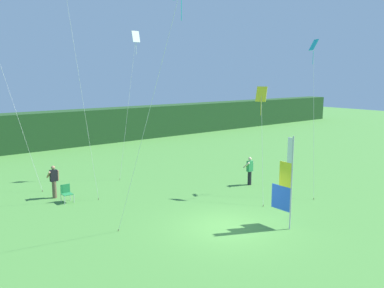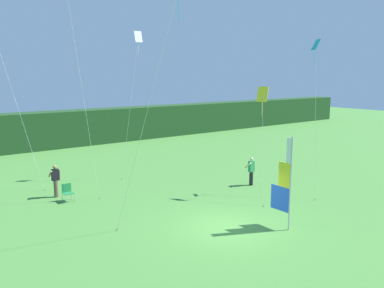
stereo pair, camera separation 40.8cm
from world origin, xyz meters
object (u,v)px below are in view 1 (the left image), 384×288
banner_flag (286,184)px  person_near_banner (54,181)px  kite_yellow_diamond_0 (261,100)px  kite_cyan_diamond_2 (314,58)px  person_mid_field (250,170)px  folding_chair (66,192)px  kite_cyan_diamond_1 (177,4)px  kite_white_diamond_4 (135,49)px

banner_flag → person_near_banner: 11.75m
kite_yellow_diamond_0 → kite_cyan_diamond_2: 3.82m
banner_flag → person_mid_field: (3.63, 5.42, -1.00)m
banner_flag → kite_yellow_diamond_0: size_ratio=0.68×
folding_chair → kite_cyan_diamond_1: (1.74, -7.09, 8.25)m
banner_flag → person_mid_field: bearing=56.1°
kite_yellow_diamond_0 → kite_cyan_diamond_1: 7.99m
banner_flag → kite_cyan_diamond_2: kite_cyan_diamond_2 is taller
person_near_banner → kite_cyan_diamond_1: 11.49m
person_near_banner → folding_chair: person_near_banner is taller
banner_flag → kite_cyan_diamond_1: kite_cyan_diamond_1 is taller
kite_cyan_diamond_2 → person_near_banner: bearing=149.1°
person_near_banner → kite_yellow_diamond_0: size_ratio=0.30×
kite_yellow_diamond_0 → kite_cyan_diamond_1: size_ratio=0.59×
folding_chair → kite_cyan_diamond_1: kite_cyan_diamond_1 is taller
person_mid_field → kite_white_diamond_4: size_ratio=0.18×
person_near_banner → folding_chair: 1.16m
kite_yellow_diamond_0 → kite_white_diamond_4: (-3.00, 7.53, 2.78)m
kite_yellow_diamond_0 → banner_flag: bearing=-124.8°
person_mid_field → kite_white_diamond_4: bearing=124.1°
folding_chair → kite_white_diamond_4: size_ratio=0.10×
kite_cyan_diamond_1 → person_near_banner: bearing=103.6°
person_near_banner → kite_yellow_diamond_0: kite_yellow_diamond_0 is taller
banner_flag → kite_cyan_diamond_1: 8.26m
kite_yellow_diamond_0 → kite_cyan_diamond_2: bearing=-16.2°
kite_cyan_diamond_2 → kite_white_diamond_4: (-6.05, 8.42, 0.65)m
banner_flag → kite_white_diamond_4: size_ratio=0.44×
kite_cyan_diamond_2 → banner_flag: bearing=-152.9°
person_near_banner → folding_chair: (0.23, -1.06, -0.40)m
person_mid_field → kite_cyan_diamond_1: bearing=-155.3°
kite_cyan_diamond_1 → folding_chair: bearing=103.8°
person_near_banner → person_mid_field: 10.78m
person_near_banner → kite_white_diamond_4: size_ratio=0.19×
folding_chair → kite_white_diamond_4: 9.49m
kite_cyan_diamond_1 → kite_white_diamond_4: 10.27m
banner_flag → kite_white_diamond_4: 12.80m
person_near_banner → kite_cyan_diamond_2: (11.81, -7.08, 6.27)m
kite_yellow_diamond_0 → kite_cyan_diamond_1: (-6.79, -1.97, 3.71)m
person_near_banner → kite_cyan_diamond_2: size_ratio=0.21×
folding_chair → kite_cyan_diamond_2: bearing=-27.5°
kite_cyan_diamond_1 → kite_cyan_diamond_2: bearing=6.3°
kite_cyan_diamond_2 → person_mid_field: bearing=129.1°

